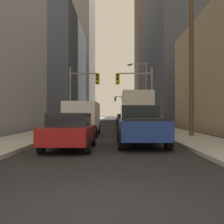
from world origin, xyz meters
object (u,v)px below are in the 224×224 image
at_px(sedan_beige, 134,125).
at_px(traffic_signal_near_right, 136,88).
at_px(traffic_signal_near_left, 83,88).
at_px(sedan_red, 70,131).
at_px(sedan_maroon, 121,118).
at_px(city_bus, 135,110).
at_px(traffic_signal_far_right, 123,103).
at_px(pickup_truck_blue, 141,126).
at_px(cargo_van_white, 83,117).
at_px(sedan_grey, 122,118).
at_px(sedan_navy, 124,120).

distance_m(sedan_beige, traffic_signal_near_right, 8.51).
relative_size(sedan_beige, traffic_signal_near_right, 0.71).
bearing_deg(traffic_signal_near_left, sedan_beige, -60.61).
distance_m(sedan_red, sedan_maroon, 47.61).
bearing_deg(city_bus, traffic_signal_far_right, 89.90).
distance_m(sedan_red, traffic_signal_far_right, 50.99).
height_order(pickup_truck_blue, traffic_signal_far_right, traffic_signal_far_right).
bearing_deg(pickup_truck_blue, traffic_signal_far_right, 89.02).
bearing_deg(pickup_truck_blue, cargo_van_white, 120.50).
bearing_deg(sedan_grey, traffic_signal_near_left, -101.36).
distance_m(sedan_grey, traffic_signal_near_right, 22.52).
xyz_separation_m(sedan_navy, sedan_maroon, (0.14, 22.63, 0.00)).
xyz_separation_m(cargo_van_white, sedan_maroon, (3.59, 40.12, -0.52)).
distance_m(sedan_navy, sedan_maroon, 22.63).
distance_m(cargo_van_white, sedan_red, 7.40).
distance_m(pickup_truck_blue, traffic_signal_near_right, 13.93).
height_order(city_bus, sedan_grey, city_bus).
height_order(city_bus, sedan_red, city_bus).
bearing_deg(traffic_signal_far_right, cargo_van_white, -95.55).
xyz_separation_m(city_bus, sedan_beige, (-0.65, -8.71, -1.16)).
xyz_separation_m(sedan_red, traffic_signal_near_left, (-1.19, 15.20, 3.23)).
relative_size(traffic_signal_near_left, traffic_signal_far_right, 1.00).
distance_m(cargo_van_white, traffic_signal_far_right, 43.65).
bearing_deg(sedan_maroon, sedan_red, -93.99).
distance_m(pickup_truck_blue, sedan_red, 3.51).
xyz_separation_m(city_bus, pickup_truck_blue, (-0.78, -14.44, -1.00)).
relative_size(sedan_grey, traffic_signal_far_right, 0.70).
bearing_deg(sedan_navy, sedan_red, -97.27).
height_order(sedan_red, traffic_signal_near_left, traffic_signal_near_left).
height_order(city_bus, cargo_van_white, city_bus).
bearing_deg(sedan_grey, city_bus, -88.43).
relative_size(sedan_beige, traffic_signal_far_right, 0.71).
distance_m(cargo_van_white, sedan_grey, 30.31).
bearing_deg(sedan_maroon, sedan_grey, -90.15).
distance_m(cargo_van_white, traffic_signal_near_left, 8.33).
height_order(sedan_grey, sedan_maroon, same).
bearing_deg(traffic_signal_near_left, traffic_signal_far_right, 81.80).
xyz_separation_m(sedan_grey, traffic_signal_near_left, (-4.47, -22.27, 3.23)).
bearing_deg(sedan_grey, sedan_maroon, 89.85).
bearing_deg(sedan_maroon, sedan_beige, -90.13).
bearing_deg(cargo_van_white, sedan_red, -87.85).
height_order(sedan_red, sedan_grey, same).
relative_size(cargo_van_white, traffic_signal_near_left, 0.87).
relative_size(sedan_navy, traffic_signal_near_left, 0.71).
bearing_deg(cargo_van_white, traffic_signal_near_left, 96.63).
xyz_separation_m(cargo_van_white, sedan_grey, (3.56, 30.09, -0.52)).
bearing_deg(traffic_signal_near_right, city_bus, 95.55).
bearing_deg(pickup_truck_blue, city_bus, 86.92).
xyz_separation_m(sedan_grey, sedan_maroon, (0.03, 10.03, 0.00)).
distance_m(pickup_truck_blue, sedan_maroon, 45.86).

